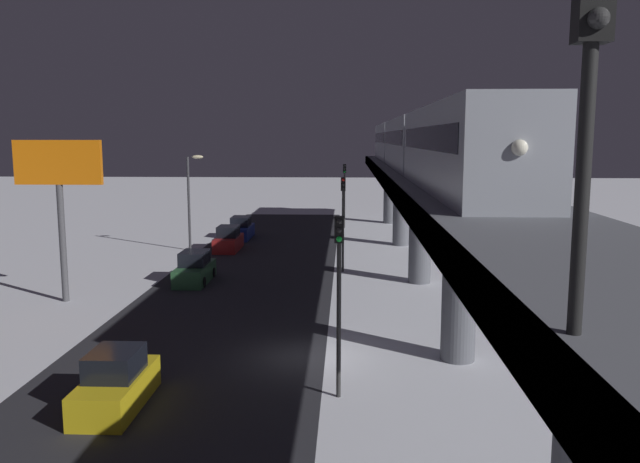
{
  "coord_description": "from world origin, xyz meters",
  "views": [
    {
      "loc": [
        -1.63,
        25.46,
        9.04
      ],
      "look_at": [
        0.43,
        -23.27,
        1.84
      ],
      "focal_mm": 35.92,
      "sensor_mm": 36.0,
      "label": 1
    }
  ],
  "objects_px": {
    "rail_signal": "(590,80)",
    "traffic_light_mid": "(343,210)",
    "subway_train": "(413,143)",
    "commercial_billboard": "(59,179)",
    "sedan_blue": "(241,229)",
    "traffic_light_near": "(339,280)",
    "traffic_light_far": "(344,186)",
    "sedan_yellow": "(116,384)",
    "sedan_red": "(228,240)",
    "sedan_green": "(195,270)"
  },
  "relations": [
    {
      "from": "sedan_green",
      "to": "sedan_blue",
      "type": "height_order",
      "value": "same"
    },
    {
      "from": "sedan_red",
      "to": "commercial_billboard",
      "type": "bearing_deg",
      "value": 69.85
    },
    {
      "from": "subway_train",
      "to": "sedan_blue",
      "type": "distance_m",
      "value": 20.04
    },
    {
      "from": "sedan_blue",
      "to": "traffic_light_near",
      "type": "relative_size",
      "value": 0.74
    },
    {
      "from": "sedan_red",
      "to": "traffic_light_far",
      "type": "xyz_separation_m",
      "value": [
        -9.3,
        -13.23,
        3.4
      ]
    },
    {
      "from": "traffic_light_near",
      "to": "traffic_light_far",
      "type": "bearing_deg",
      "value": -90.0
    },
    {
      "from": "rail_signal",
      "to": "traffic_light_near",
      "type": "bearing_deg",
      "value": -79.23
    },
    {
      "from": "subway_train",
      "to": "sedan_green",
      "type": "bearing_deg",
      "value": 22.61
    },
    {
      "from": "sedan_blue",
      "to": "traffic_light_mid",
      "type": "bearing_deg",
      "value": 123.3
    },
    {
      "from": "subway_train",
      "to": "sedan_yellow",
      "type": "xyz_separation_m",
      "value": [
        12.33,
        24.68,
        -7.88
      ]
    },
    {
      "from": "sedan_blue",
      "to": "traffic_light_near",
      "type": "height_order",
      "value": "traffic_light_near"
    },
    {
      "from": "traffic_light_mid",
      "to": "sedan_blue",
      "type": "bearing_deg",
      "value": -56.7
    },
    {
      "from": "traffic_light_far",
      "to": "commercial_billboard",
      "type": "distance_m",
      "value": 33.61
    },
    {
      "from": "sedan_yellow",
      "to": "commercial_billboard",
      "type": "distance_m",
      "value": 16.98
    },
    {
      "from": "traffic_light_mid",
      "to": "sedan_green",
      "type": "bearing_deg",
      "value": 20.92
    },
    {
      "from": "sedan_green",
      "to": "commercial_billboard",
      "type": "bearing_deg",
      "value": 39.49
    },
    {
      "from": "sedan_yellow",
      "to": "sedan_red",
      "type": "relative_size",
      "value": 0.95
    },
    {
      "from": "sedan_red",
      "to": "traffic_light_far",
      "type": "height_order",
      "value": "traffic_light_far"
    },
    {
      "from": "subway_train",
      "to": "traffic_light_far",
      "type": "relative_size",
      "value": 8.67
    },
    {
      "from": "subway_train",
      "to": "rail_signal",
      "type": "xyz_separation_m",
      "value": [
        2.07,
        38.07,
        0.95
      ]
    },
    {
      "from": "traffic_light_mid",
      "to": "sedan_yellow",
      "type": "bearing_deg",
      "value": 71.45
    },
    {
      "from": "traffic_light_near",
      "to": "traffic_light_mid",
      "type": "distance_m",
      "value": 21.22
    },
    {
      "from": "traffic_light_far",
      "to": "sedan_yellow",
      "type": "bearing_deg",
      "value": 80.23
    },
    {
      "from": "traffic_light_near",
      "to": "traffic_light_mid",
      "type": "xyz_separation_m",
      "value": [
        0.0,
        -21.22,
        0.0
      ]
    },
    {
      "from": "sedan_green",
      "to": "traffic_light_near",
      "type": "distance_m",
      "value": 20.25
    },
    {
      "from": "sedan_yellow",
      "to": "subway_train",
      "type": "bearing_deg",
      "value": -116.55
    },
    {
      "from": "traffic_light_mid",
      "to": "traffic_light_near",
      "type": "bearing_deg",
      "value": 90.0
    },
    {
      "from": "rail_signal",
      "to": "traffic_light_far",
      "type": "height_order",
      "value": "rail_signal"
    },
    {
      "from": "sedan_yellow",
      "to": "traffic_light_mid",
      "type": "bearing_deg",
      "value": -108.55
    },
    {
      "from": "sedan_blue",
      "to": "traffic_light_near",
      "type": "bearing_deg",
      "value": 104.73
    },
    {
      "from": "rail_signal",
      "to": "sedan_yellow",
      "type": "height_order",
      "value": "rail_signal"
    },
    {
      "from": "traffic_light_far",
      "to": "commercial_billboard",
      "type": "xyz_separation_m",
      "value": [
        15.37,
        29.78,
        2.63
      ]
    },
    {
      "from": "rail_signal",
      "to": "traffic_light_mid",
      "type": "xyz_separation_m",
      "value": [
        2.76,
        -35.74,
        -5.43
      ]
    },
    {
      "from": "sedan_green",
      "to": "traffic_light_far",
      "type": "height_order",
      "value": "traffic_light_far"
    },
    {
      "from": "sedan_blue",
      "to": "traffic_light_mid",
      "type": "relative_size",
      "value": 0.74
    },
    {
      "from": "sedan_red",
      "to": "commercial_billboard",
      "type": "xyz_separation_m",
      "value": [
        6.07,
        16.55,
        6.03
      ]
    },
    {
      "from": "traffic_light_near",
      "to": "sedan_yellow",
      "type": "bearing_deg",
      "value": 8.57
    },
    {
      "from": "subway_train",
      "to": "sedan_yellow",
      "type": "relative_size",
      "value": 13.19
    },
    {
      "from": "traffic_light_near",
      "to": "commercial_billboard",
      "type": "relative_size",
      "value": 0.72
    },
    {
      "from": "traffic_light_mid",
      "to": "sedan_red",
      "type": "bearing_deg",
      "value": -40.66
    },
    {
      "from": "subway_train",
      "to": "commercial_billboard",
      "type": "height_order",
      "value": "subway_train"
    },
    {
      "from": "sedan_red",
      "to": "traffic_light_mid",
      "type": "relative_size",
      "value": 0.69
    },
    {
      "from": "rail_signal",
      "to": "sedan_blue",
      "type": "xyz_separation_m",
      "value": [
        12.06,
        -49.9,
        -8.83
      ]
    },
    {
      "from": "sedan_blue",
      "to": "traffic_light_far",
      "type": "bearing_deg",
      "value": -142.8
    },
    {
      "from": "sedan_yellow",
      "to": "traffic_light_mid",
      "type": "height_order",
      "value": "traffic_light_mid"
    },
    {
      "from": "rail_signal",
      "to": "sedan_blue",
      "type": "relative_size",
      "value": 0.84
    },
    {
      "from": "traffic_light_mid",
      "to": "commercial_billboard",
      "type": "bearing_deg",
      "value": 29.11
    },
    {
      "from": "rail_signal",
      "to": "subway_train",
      "type": "bearing_deg",
      "value": -93.11
    },
    {
      "from": "sedan_green",
      "to": "sedan_red",
      "type": "height_order",
      "value": "same"
    },
    {
      "from": "sedan_blue",
      "to": "traffic_light_mid",
      "type": "xyz_separation_m",
      "value": [
        -9.3,
        14.16,
        3.4
      ]
    }
  ]
}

